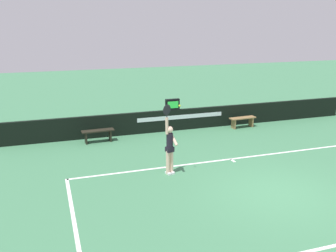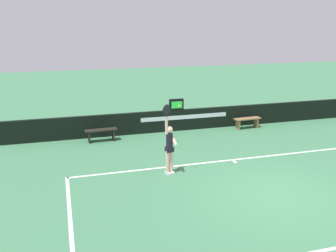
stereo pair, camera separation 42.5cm
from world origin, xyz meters
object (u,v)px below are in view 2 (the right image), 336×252
Objects in this scene: tennis_player at (169,146)px; courtside_bench_far at (101,133)px; speed_display at (176,105)px; courtside_bench_near at (247,121)px; tennis_ball at (179,106)px.

tennis_player reaches higher than courtside_bench_far.
courtside_bench_near is (3.24, -0.55, -0.84)m from speed_display.
courtside_bench_near is at bearing -9.72° from speed_display.
tennis_ball is at bearing -32.24° from tennis_player.
courtside_bench_near is (4.66, 4.27, -1.92)m from tennis_ball.
speed_display is 0.50× the size of courtside_bench_near.
tennis_player is 1.83× the size of courtside_bench_near.
tennis_ball is 0.05× the size of courtside_bench_near.
tennis_ball reaches higher than courtside_bench_near.
speed_display is 0.48× the size of courtside_bench_far.
speed_display reaches higher than courtside_bench_far.
courtside_bench_near is at bearing 0.81° from courtside_bench_far.
tennis_ball reaches higher than speed_display.
courtside_bench_far is at bearing 113.29° from tennis_player.
tennis_player is 1.36m from tennis_ball.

